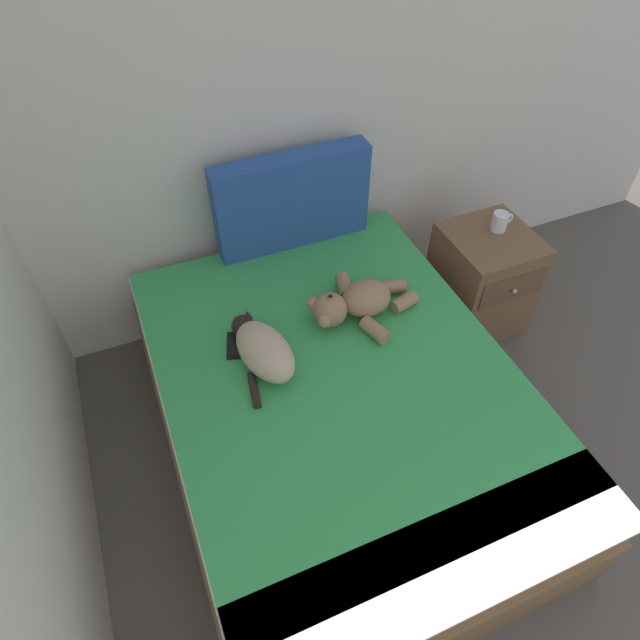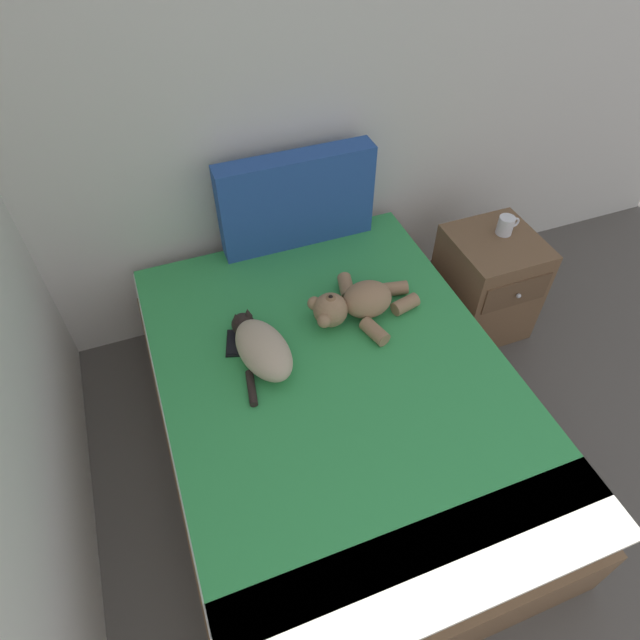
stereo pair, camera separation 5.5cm
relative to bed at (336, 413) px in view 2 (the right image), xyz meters
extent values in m
plane|color=#4C4742|center=(0.79, -0.95, -0.26)|extent=(9.87, 9.87, 0.00)
cube|color=beige|center=(0.79, 1.05, 1.02)|extent=(3.89, 0.06, 2.58)
cube|color=brown|center=(0.00, 0.00, -0.10)|extent=(1.43, 1.92, 0.33)
cube|color=white|center=(0.00, 0.00, 0.16)|extent=(1.38, 1.86, 0.18)
cube|color=green|center=(0.00, 0.06, 0.26)|extent=(1.37, 1.73, 0.02)
cube|color=silver|center=(0.00, -0.80, 0.26)|extent=(1.37, 0.31, 0.02)
cube|color=#264C99|center=(0.14, 0.88, 0.51)|extent=(0.76, 0.12, 0.47)
ellipsoid|color=tan|center=(-0.25, 0.17, 0.35)|extent=(0.25, 0.37, 0.15)
sphere|color=black|center=(-0.29, 0.35, 0.32)|extent=(0.10, 0.10, 0.10)
cone|color=black|center=(-0.32, 0.35, 0.38)|extent=(0.04, 0.04, 0.04)
cone|color=black|center=(-0.26, 0.36, 0.38)|extent=(0.04, 0.04, 0.04)
cylinder|color=black|center=(-0.34, 0.05, 0.29)|extent=(0.06, 0.16, 0.03)
ellipsoid|color=black|center=(-0.23, 0.27, 0.29)|extent=(0.07, 0.11, 0.04)
ellipsoid|color=#937051|center=(0.25, 0.29, 0.35)|extent=(0.22, 0.19, 0.15)
sphere|color=#937051|center=(0.08, 0.28, 0.35)|extent=(0.15, 0.15, 0.15)
sphere|color=brown|center=(0.08, 0.28, 0.40)|extent=(0.06, 0.06, 0.06)
sphere|color=black|center=(0.08, 0.28, 0.42)|extent=(0.02, 0.02, 0.02)
sphere|color=#937051|center=(0.03, 0.22, 0.35)|extent=(0.06, 0.06, 0.06)
sphere|color=#937051|center=(0.03, 0.34, 0.35)|extent=(0.06, 0.06, 0.06)
cylinder|color=#937051|center=(0.22, 0.14, 0.30)|extent=(0.10, 0.14, 0.06)
cylinder|color=#937051|center=(0.42, 0.24, 0.30)|extent=(0.13, 0.09, 0.06)
cylinder|color=#937051|center=(0.22, 0.43, 0.30)|extent=(0.09, 0.14, 0.06)
cylinder|color=#937051|center=(0.42, 0.34, 0.30)|extent=(0.13, 0.09, 0.06)
cube|color=black|center=(-0.34, 0.31, 0.28)|extent=(0.11, 0.16, 0.01)
cube|color=black|center=(-0.34, 0.31, 0.28)|extent=(0.09, 0.14, 0.00)
cube|color=brown|center=(1.05, 0.46, 0.02)|extent=(0.43, 0.44, 0.58)
cube|color=brown|center=(1.05, 0.24, 0.15)|extent=(0.37, 0.01, 0.16)
sphere|color=#B2B2B7|center=(1.05, 0.22, 0.15)|extent=(0.02, 0.02, 0.02)
cylinder|color=silver|center=(1.11, 0.51, 0.36)|extent=(0.08, 0.08, 0.09)
torus|color=silver|center=(1.16, 0.51, 0.37)|extent=(0.06, 0.01, 0.06)
camera|label=1|loc=(-0.59, -1.21, 2.02)|focal=30.62mm
camera|label=2|loc=(-0.54, -1.23, 2.02)|focal=30.62mm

